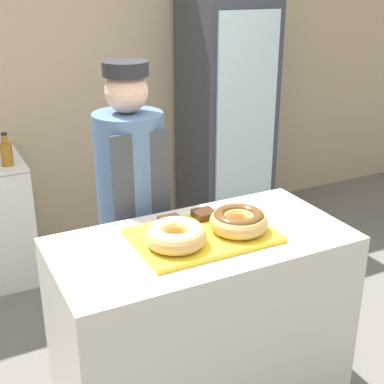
{
  "coord_description": "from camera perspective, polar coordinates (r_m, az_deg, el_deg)",
  "views": [
    {
      "loc": [
        -0.98,
        -1.83,
        1.98
      ],
      "look_at": [
        0.0,
        0.1,
        1.1
      ],
      "focal_mm": 50.0,
      "sensor_mm": 36.0,
      "label": 1
    }
  ],
  "objects": [
    {
      "name": "baker_person",
      "position": [
        2.8,
        -6.4,
        -1.86
      ],
      "size": [
        0.35,
        0.35,
        1.61
      ],
      "color": "#4C4C51",
      "rests_on": "ground_plane"
    },
    {
      "name": "brownie_back_right",
      "position": [
        2.46,
        1.34,
        -2.37
      ],
      "size": [
        0.1,
        0.1,
        0.03
      ],
      "color": "#382111",
      "rests_on": "serving_tray"
    },
    {
      "name": "beverage_fridge",
      "position": [
        4.29,
        3.66,
        8.24
      ],
      "size": [
        0.62,
        0.6,
        1.92
      ],
      "color": "#333842",
      "rests_on": "ground_plane"
    },
    {
      "name": "bottle_amber",
      "position": [
        3.61,
        -19.18,
        3.95
      ],
      "size": [
        0.08,
        0.08,
        0.22
      ],
      "color": "#99661E",
      "rests_on": "chest_freezer"
    },
    {
      "name": "display_counter",
      "position": [
        2.57,
        1.04,
        -14.11
      ],
      "size": [
        1.31,
        0.66,
        0.92
      ],
      "color": "beige",
      "rests_on": "ground_plane"
    },
    {
      "name": "donut_light_glaze",
      "position": [
        2.2,
        -1.73,
        -4.55
      ],
      "size": [
        0.26,
        0.26,
        0.09
      ],
      "color": "tan",
      "rests_on": "serving_tray"
    },
    {
      "name": "donut_chocolate_glaze",
      "position": [
        2.33,
        5.0,
        -3.04
      ],
      "size": [
        0.26,
        0.26,
        0.09
      ],
      "color": "tan",
      "rests_on": "serving_tray"
    },
    {
      "name": "brownie_back_left",
      "position": [
        2.4,
        -2.26,
        -3.13
      ],
      "size": [
        0.1,
        0.1,
        0.03
      ],
      "color": "#382111",
      "rests_on": "serving_tray"
    },
    {
      "name": "serving_tray",
      "position": [
        2.33,
        1.12,
        -4.66
      ],
      "size": [
        0.61,
        0.41,
        0.02
      ],
      "color": "yellow",
      "rests_on": "display_counter"
    },
    {
      "name": "wall_back",
      "position": [
        4.13,
        -13.2,
        12.67
      ],
      "size": [
        8.0,
        0.06,
        2.7
      ],
      "color": "tan",
      "rests_on": "ground_plane"
    }
  ]
}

